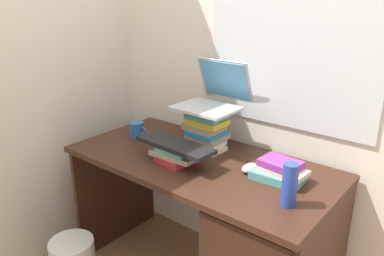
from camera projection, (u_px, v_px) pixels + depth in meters
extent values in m
cube|color=silver|center=(245.00, 41.00, 2.02)|extent=(6.00, 0.05, 2.60)
cube|color=silver|center=(290.00, 47.00, 1.84)|extent=(0.90, 0.01, 0.80)
cube|color=beige|center=(80.00, 35.00, 2.28)|extent=(0.05, 6.00, 2.60)
cube|color=#381E14|center=(199.00, 163.00, 1.94)|extent=(1.36, 0.67, 0.03)
cube|color=#381E14|center=(117.00, 188.00, 2.46)|extent=(0.02, 0.61, 0.72)
cube|color=beige|center=(203.00, 146.00, 2.07)|extent=(0.24, 0.15, 0.02)
cube|color=white|center=(206.00, 142.00, 2.05)|extent=(0.17, 0.17, 0.03)
cube|color=gray|center=(207.00, 137.00, 2.05)|extent=(0.19, 0.18, 0.03)
cube|color=#2672B2|center=(207.00, 133.00, 2.04)|extent=(0.17, 0.17, 0.02)
cube|color=gray|center=(204.00, 127.00, 2.04)|extent=(0.20, 0.16, 0.03)
cube|color=yellow|center=(207.00, 122.00, 2.02)|extent=(0.20, 0.15, 0.03)
cube|color=teal|center=(207.00, 116.00, 2.02)|extent=(0.19, 0.17, 0.03)
cube|color=#338C4C|center=(206.00, 112.00, 1.99)|extent=(0.19, 0.16, 0.02)
cube|color=#B22D33|center=(177.00, 158.00, 1.91)|extent=(0.18, 0.18, 0.04)
cube|color=gray|center=(176.00, 154.00, 1.88)|extent=(0.25, 0.15, 0.02)
cube|color=teal|center=(176.00, 149.00, 1.88)|extent=(0.18, 0.13, 0.02)
cube|color=teal|center=(278.00, 175.00, 1.73)|extent=(0.23, 0.16, 0.04)
cube|color=beige|center=(282.00, 170.00, 1.71)|extent=(0.22, 0.14, 0.02)
cube|color=#8C338C|center=(281.00, 164.00, 1.71)|extent=(0.18, 0.14, 0.03)
cube|color=#B7BABF|center=(206.00, 108.00, 2.00)|extent=(0.32, 0.25, 0.01)
cube|color=#B7BABF|center=(225.00, 80.00, 2.08)|extent=(0.32, 0.09, 0.23)
cube|color=#59A5E5|center=(224.00, 80.00, 2.07)|extent=(0.28, 0.08, 0.20)
cube|color=black|center=(175.00, 145.00, 1.88)|extent=(0.43, 0.16, 0.02)
ellipsoid|color=#A5A8AD|center=(250.00, 168.00, 1.81)|extent=(0.06, 0.10, 0.04)
cylinder|color=#265999|center=(137.00, 130.00, 2.22)|extent=(0.08, 0.08, 0.09)
torus|color=#265999|center=(143.00, 131.00, 2.19)|extent=(0.05, 0.01, 0.05)
cylinder|color=#263FA5|center=(290.00, 185.00, 1.50)|extent=(0.06, 0.06, 0.18)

